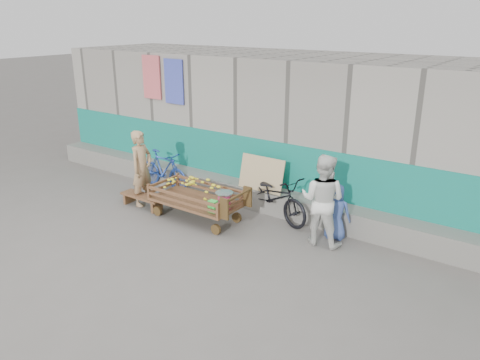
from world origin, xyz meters
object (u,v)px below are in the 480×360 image
Objects in this scene: banana_cart at (194,192)px; bicycle_blue at (164,170)px; vendor_man at (142,168)px; woman at (323,200)px; child at (336,212)px; bench at (143,198)px; bicycle_dark at (275,197)px.

bicycle_blue is (-1.72, 0.92, -0.12)m from banana_cart.
vendor_man is 1.07m from bicycle_blue.
woman is 0.45m from child.
bicycle_blue is at bearing -12.59° from child.
bicycle_blue reaches higher than bench.
bicycle_dark is (2.57, 1.09, 0.27)m from bench.
woman is (3.88, 0.52, 0.01)m from vendor_man.
bench is at bearing 2.94° from child.
vendor_man is (-0.10, 0.13, 0.61)m from bench.
vendor_man reaches higher than banana_cart.
woman is (2.49, 0.47, 0.25)m from banana_cart.
woman reaches higher than child.
bench is 1.20m from bicycle_blue.
bicycle_blue is at bearing -12.65° from woman.
vendor_man is 4.11m from child.
banana_cart is at bearing 142.61° from bicycle_dark.
woman is at bearing -93.20° from bicycle_dark.
vendor_man is at bearing 126.64° from bicycle_dark.
child reaches higher than bench.
bicycle_dark is 1.17× the size of bicycle_blue.
child is 0.59× the size of bicycle_dark.
banana_cart is at bearing 4.15° from woman.
vendor_man is 1.07× the size of bicycle_blue.
vendor_man is 0.98× the size of woman.
banana_cart is 1.57m from bicycle_dark.
woman is at bearing -92.14° from bicycle_blue.
vendor_man is at bearing 0.94° from woman.
bicycle_blue is (-4.34, 0.14, -0.06)m from child.
banana_cart is 1.36m from bench.
woman is at bearing 9.76° from bench.
banana_cart is 2.55m from woman.
vendor_man is 1.56× the size of child.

